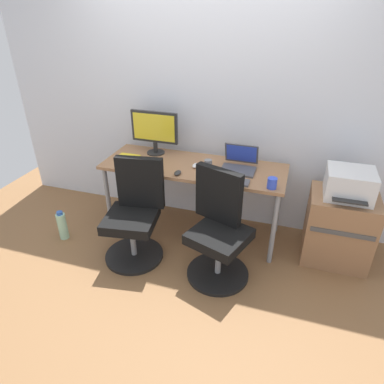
{
  "coord_description": "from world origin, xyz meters",
  "views": [
    {
      "loc": [
        0.88,
        -2.8,
        2.1
      ],
      "look_at": [
        0.0,
        -0.05,
        0.49
      ],
      "focal_mm": 31.9,
      "sensor_mm": 36.0,
      "label": 1
    }
  ],
  "objects": [
    {
      "name": "desk",
      "position": [
        0.0,
        0.0,
        0.68
      ],
      "size": [
        1.73,
        0.61,
        0.75
      ],
      "color": "#996B47",
      "rests_on": "ground"
    },
    {
      "name": "printer",
      "position": [
        1.37,
        -0.01,
        0.78
      ],
      "size": [
        0.38,
        0.4,
        0.24
      ],
      "color": "silver",
      "rests_on": "side_cabinet"
    },
    {
      "name": "mouse_by_laptop",
      "position": [
        -0.08,
        -0.23,
        0.77
      ],
      "size": [
        0.06,
        0.1,
        0.03
      ],
      "primitive_type": "ellipsoid",
      "color": "#2D2D2D",
      "rests_on": "desk"
    },
    {
      "name": "office_chair_right",
      "position": [
        0.38,
        -0.51,
        0.42
      ],
      "size": [
        0.56,
        0.56,
        0.94
      ],
      "color": "black",
      "rests_on": "ground"
    },
    {
      "name": "pen_cup",
      "position": [
        0.16,
        -0.07,
        0.8
      ],
      "size": [
        0.07,
        0.07,
        0.1
      ],
      "primitive_type": "cylinder",
      "color": "slate",
      "rests_on": "desk"
    },
    {
      "name": "keyboard_by_monitor",
      "position": [
        -0.48,
        -0.23,
        0.76
      ],
      "size": [
        0.34,
        0.12,
        0.02
      ],
      "primitive_type": "cube",
      "color": "silver",
      "rests_on": "desk"
    },
    {
      "name": "mouse_by_monitor",
      "position": [
        0.03,
        -0.03,
        0.77
      ],
      "size": [
        0.06,
        0.1,
        0.03
      ],
      "primitive_type": "ellipsoid",
      "color": "silver",
      "rests_on": "desk"
    },
    {
      "name": "ground_plane",
      "position": [
        0.0,
        0.0,
        0.0
      ],
      "size": [
        5.28,
        5.28,
        0.0
      ],
      "primitive_type": "plane",
      "color": "brown"
    },
    {
      "name": "notebook",
      "position": [
        -0.66,
        -0.05,
        0.76
      ],
      "size": [
        0.21,
        0.15,
        0.03
      ],
      "primitive_type": "cube",
      "color": "yellow",
      "rests_on": "desk"
    },
    {
      "name": "office_chair_left",
      "position": [
        -0.39,
        -0.51,
        0.42
      ],
      "size": [
        0.54,
        0.54,
        0.94
      ],
      "color": "black",
      "rests_on": "ground"
    },
    {
      "name": "desktop_monitor",
      "position": [
        -0.46,
        0.16,
        1.0
      ],
      "size": [
        0.48,
        0.18,
        0.43
      ],
      "color": "#262626",
      "rests_on": "desk"
    },
    {
      "name": "back_wall",
      "position": [
        0.0,
        0.39,
        1.3
      ],
      "size": [
        4.4,
        0.04,
        2.6
      ],
      "primitive_type": "cube",
      "color": "silver",
      "rests_on": "ground"
    },
    {
      "name": "side_cabinet",
      "position": [
        1.37,
        -0.01,
        0.33
      ],
      "size": [
        0.56,
        0.47,
        0.66
      ],
      "color": "#996B47",
      "rests_on": "ground"
    },
    {
      "name": "keyboard_by_laptop",
      "position": [
        0.39,
        -0.23,
        0.76
      ],
      "size": [
        0.34,
        0.12,
        0.02
      ],
      "primitive_type": "cube",
      "color": "#515156",
      "rests_on": "desk"
    },
    {
      "name": "water_bottle_on_floor",
      "position": [
        -1.21,
        -0.52,
        0.15
      ],
      "size": [
        0.09,
        0.09,
        0.31
      ],
      "color": "#A5D8B2",
      "rests_on": "ground"
    },
    {
      "name": "open_laptop",
      "position": [
        0.42,
        0.06,
        0.81
      ],
      "size": [
        0.31,
        0.29,
        0.22
      ],
      "color": "#4C4C51",
      "rests_on": "desk"
    },
    {
      "name": "coffee_mug",
      "position": [
        0.75,
        -0.23,
        0.8
      ],
      "size": [
        0.08,
        0.08,
        0.09
      ],
      "primitive_type": "cylinder",
      "color": "blue",
      "rests_on": "desk"
    }
  ]
}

